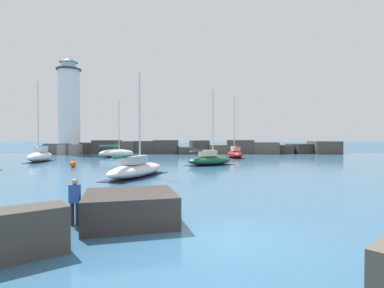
{
  "coord_description": "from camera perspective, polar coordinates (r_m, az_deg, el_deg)",
  "views": [
    {
      "loc": [
        -1.41,
        -9.2,
        3.12
      ],
      "look_at": [
        -0.41,
        33.28,
        2.14
      ],
      "focal_mm": 28.0,
      "sensor_mm": 36.0,
      "label": 1
    }
  ],
  "objects": [
    {
      "name": "sailboat_moored_1",
      "position": [
        24.06,
        -10.58,
        -4.68
      ],
      "size": [
        4.73,
        7.77,
        8.29
      ],
      "color": "silver",
      "rests_on": "ground"
    },
    {
      "name": "sailboat_moored_4",
      "position": [
        45.32,
        8.19,
        -1.82
      ],
      "size": [
        2.4,
        5.56,
        9.38
      ],
      "color": "maroon",
      "rests_on": "ground"
    },
    {
      "name": "mooring_buoy_orange_near",
      "position": [
        33.18,
        -21.73,
        -3.61
      ],
      "size": [
        0.66,
        0.66,
        0.86
      ],
      "color": "#EA5914",
      "rests_on": "ground"
    },
    {
      "name": "person_on_rocks",
      "position": [
        11.52,
        -21.44,
        -9.77
      ],
      "size": [
        0.36,
        0.22,
        1.66
      ],
      "color": "#282833",
      "rests_on": "ground"
    },
    {
      "name": "sailboat_moored_5",
      "position": [
        33.34,
        3.38,
        -2.99
      ],
      "size": [
        5.99,
        4.84,
        8.4
      ],
      "color": "#195138",
      "rests_on": "ground"
    },
    {
      "name": "sailboat_moored_0",
      "position": [
        42.8,
        -26.95,
        -2.02
      ],
      "size": [
        2.48,
        6.26,
        10.11
      ],
      "color": "silver",
      "rests_on": "ground"
    },
    {
      "name": "breakwater_jetty",
      "position": [
        56.87,
        1.5,
        -0.72
      ],
      "size": [
        54.71,
        7.26,
        2.58
      ],
      "color": "brown",
      "rests_on": "ground"
    },
    {
      "name": "open_sea_beyond",
      "position": [
        116.82,
        -0.66,
        -0.21
      ],
      "size": [
        400.0,
        116.0,
        0.01
      ],
      "color": "#235175",
      "rests_on": "ground"
    },
    {
      "name": "lighthouse",
      "position": [
        59.95,
        -22.37,
        5.8
      ],
      "size": [
        5.18,
        5.18,
        17.73
      ],
      "color": "gray",
      "rests_on": "ground"
    },
    {
      "name": "foreground_rocks",
      "position": [
        9.68,
        -8.4,
        -14.01
      ],
      "size": [
        11.85,
        7.94,
        1.27
      ],
      "color": "#423D38",
      "rests_on": "ground"
    },
    {
      "name": "sailboat_moored_2",
      "position": [
        47.54,
        -14.19,
        -1.7
      ],
      "size": [
        5.8,
        4.59,
        8.83
      ],
      "color": "white",
      "rests_on": "ground"
    },
    {
      "name": "ground_plane",
      "position": [
        9.82,
        7.33,
        -17.25
      ],
      "size": [
        600.0,
        600.0,
        0.0
      ],
      "primitive_type": "plane",
      "color": "#336084"
    }
  ]
}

